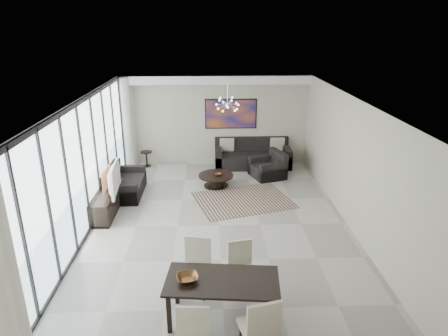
{
  "coord_description": "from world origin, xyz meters",
  "views": [
    {
      "loc": [
        -0.18,
        -8.25,
        4.44
      ],
      "look_at": [
        0.13,
        0.47,
        1.25
      ],
      "focal_mm": 32.0,
      "sensor_mm": 36.0,
      "label": 1
    }
  ],
  "objects_px": {
    "coffee_table": "(216,180)",
    "sofa_main": "(252,157)",
    "television": "(110,179)",
    "tv_console": "(106,202)",
    "dining_table": "(222,285)"
  },
  "relations": [
    {
      "from": "tv_console",
      "to": "dining_table",
      "type": "relative_size",
      "value": 0.97
    },
    {
      "from": "sofa_main",
      "to": "tv_console",
      "type": "height_order",
      "value": "sofa_main"
    },
    {
      "from": "tv_console",
      "to": "dining_table",
      "type": "distance_m",
      "value": 4.78
    },
    {
      "from": "sofa_main",
      "to": "tv_console",
      "type": "xyz_separation_m",
      "value": [
        -3.95,
        -3.28,
        -0.02
      ]
    },
    {
      "from": "tv_console",
      "to": "television",
      "type": "relative_size",
      "value": 1.47
    },
    {
      "from": "coffee_table",
      "to": "television",
      "type": "bearing_deg",
      "value": -147.82
    },
    {
      "from": "coffee_table",
      "to": "tv_console",
      "type": "xyz_separation_m",
      "value": [
        -2.73,
        -1.58,
        0.08
      ]
    },
    {
      "from": "coffee_table",
      "to": "television",
      "type": "relative_size",
      "value": 0.83
    },
    {
      "from": "sofa_main",
      "to": "dining_table",
      "type": "bearing_deg",
      "value": -99.62
    },
    {
      "from": "coffee_table",
      "to": "tv_console",
      "type": "height_order",
      "value": "tv_console"
    },
    {
      "from": "coffee_table",
      "to": "television",
      "type": "xyz_separation_m",
      "value": [
        -2.57,
        -1.62,
        0.7
      ]
    },
    {
      "from": "tv_console",
      "to": "dining_table",
      "type": "height_order",
      "value": "dining_table"
    },
    {
      "from": "tv_console",
      "to": "television",
      "type": "height_order",
      "value": "television"
    },
    {
      "from": "television",
      "to": "tv_console",
      "type": "bearing_deg",
      "value": 70.99
    },
    {
      "from": "coffee_table",
      "to": "sofa_main",
      "type": "height_order",
      "value": "sofa_main"
    }
  ]
}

